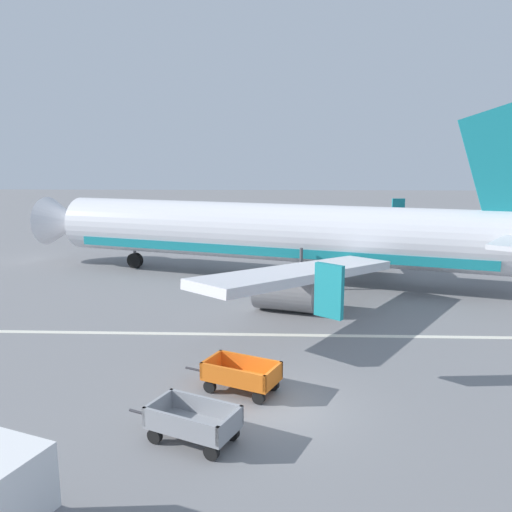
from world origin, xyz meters
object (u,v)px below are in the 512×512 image
at_px(baggage_cart_second_in_row, 241,375).
at_px(service_truck_beside_carts, 11,507).
at_px(baggage_cart_nearest, 193,422).
at_px(airplane, 288,234).

relative_size(baggage_cart_second_in_row, service_truck_beside_carts, 0.74).
bearing_deg(baggage_cart_nearest, baggage_cart_second_in_row, 70.50).
xyz_separation_m(baggage_cart_second_in_row, service_truck_beside_carts, (-4.11, -7.72, 0.50)).
distance_m(airplane, service_truck_beside_carts, 25.15).
bearing_deg(airplane, service_truck_beside_carts, -104.04).
bearing_deg(baggage_cart_second_in_row, baggage_cart_nearest, -109.50).
bearing_deg(baggage_cart_second_in_row, service_truck_beside_carts, -118.01).
bearing_deg(airplane, baggage_cart_nearest, -98.96).
bearing_deg(airplane, baggage_cart_second_in_row, -96.78).
bearing_deg(baggage_cart_nearest, service_truck_beside_carts, -123.54).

